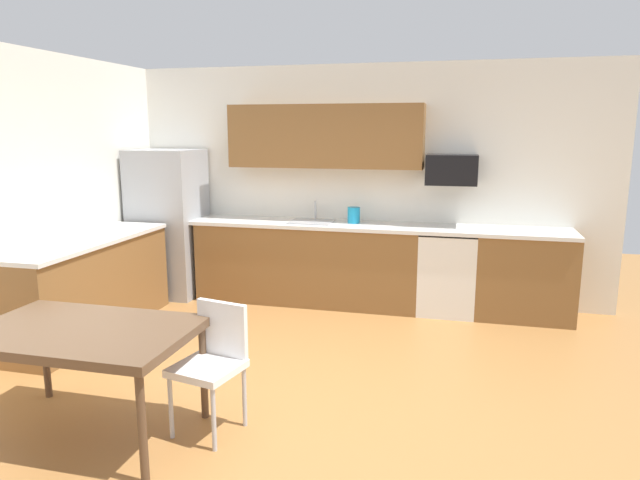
# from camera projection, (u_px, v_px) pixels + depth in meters

# --- Properties ---
(ground_plane) EXTENTS (12.00, 12.00, 0.00)m
(ground_plane) POSITION_uv_depth(u_px,v_px,m) (288.00, 392.00, 4.32)
(ground_plane) COLOR #9E6B38
(wall_back) EXTENTS (5.80, 0.10, 2.70)m
(wall_back) POSITION_uv_depth(u_px,v_px,m) (354.00, 184.00, 6.59)
(wall_back) COLOR white
(wall_back) RESTS_ON ground
(cabinet_run_back) EXTENTS (2.55, 0.60, 0.90)m
(cabinet_run_back) POSITION_uv_depth(u_px,v_px,m) (308.00, 264.00, 6.54)
(cabinet_run_back) COLOR brown
(cabinet_run_back) RESTS_ON ground
(cabinet_run_back_right) EXTENTS (1.00, 0.60, 0.90)m
(cabinet_run_back_right) POSITION_uv_depth(u_px,v_px,m) (524.00, 276.00, 5.97)
(cabinet_run_back_right) COLOR brown
(cabinet_run_back_right) RESTS_ON ground
(cabinet_run_left) EXTENTS (0.60, 2.00, 0.90)m
(cabinet_run_left) POSITION_uv_depth(u_px,v_px,m) (88.00, 288.00, 5.55)
(cabinet_run_left) COLOR brown
(cabinet_run_left) RESTS_ON ground
(countertop_back) EXTENTS (4.80, 0.64, 0.04)m
(countertop_back) POSITION_uv_depth(u_px,v_px,m) (348.00, 225.00, 6.34)
(countertop_back) COLOR silver
(countertop_back) RESTS_ON cabinet_run_back
(countertop_left) EXTENTS (0.64, 2.00, 0.04)m
(countertop_left) POSITION_uv_depth(u_px,v_px,m) (84.00, 241.00, 5.45)
(countertop_left) COLOR silver
(countertop_left) RESTS_ON cabinet_run_left
(upper_cabinets_back) EXTENTS (2.20, 0.34, 0.70)m
(upper_cabinets_back) POSITION_uv_depth(u_px,v_px,m) (325.00, 136.00, 6.34)
(upper_cabinets_back) COLOR brown
(refrigerator) EXTENTS (0.76, 0.70, 1.74)m
(refrigerator) POSITION_uv_depth(u_px,v_px,m) (169.00, 223.00, 6.79)
(refrigerator) COLOR #9EA0A5
(refrigerator) RESTS_ON ground
(oven_range) EXTENTS (0.60, 0.60, 0.91)m
(oven_range) POSITION_uv_depth(u_px,v_px,m) (447.00, 271.00, 6.16)
(oven_range) COLOR white
(oven_range) RESTS_ON ground
(microwave) EXTENTS (0.54, 0.36, 0.32)m
(microwave) POSITION_uv_depth(u_px,v_px,m) (452.00, 170.00, 6.05)
(microwave) COLOR black
(sink_basin) EXTENTS (0.48, 0.40, 0.14)m
(sink_basin) POSITION_uv_depth(u_px,v_px,m) (312.00, 227.00, 6.44)
(sink_basin) COLOR #A5A8AD
(sink_basin) RESTS_ON countertop_back
(sink_faucet) EXTENTS (0.02, 0.02, 0.24)m
(sink_faucet) POSITION_uv_depth(u_px,v_px,m) (315.00, 211.00, 6.58)
(sink_faucet) COLOR #B2B5BA
(sink_faucet) RESTS_ON countertop_back
(dining_table) EXTENTS (1.40, 0.90, 0.74)m
(dining_table) POSITION_uv_depth(u_px,v_px,m) (83.00, 337.00, 3.61)
(dining_table) COLOR brown
(dining_table) RESTS_ON ground
(chair_near_table) EXTENTS (0.48, 0.48, 0.85)m
(chair_near_table) POSITION_uv_depth(u_px,v_px,m) (213.00, 356.00, 3.73)
(chair_near_table) COLOR white
(chair_near_table) RESTS_ON ground
(kettle) EXTENTS (0.14, 0.14, 0.20)m
(kettle) POSITION_uv_depth(u_px,v_px,m) (354.00, 216.00, 6.35)
(kettle) COLOR #198CBF
(kettle) RESTS_ON countertop_back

